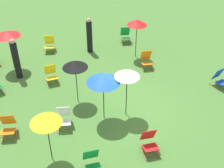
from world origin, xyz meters
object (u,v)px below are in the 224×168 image
object	(u,v)px
deckchair_6	(125,36)
umbrella_1	(46,120)
deckchair_4	(220,79)
umbrella_5	(7,34)
deckchair_0	(149,142)
deckchair_1	(146,60)
deckchair_7	(51,74)
deckchair_9	(49,44)
umbrella_4	(75,64)
umbrella_2	(127,73)
umbrella_3	(103,79)
person_1	(16,59)
umbrella_0	(137,22)
person_0	(89,36)
deckchair_11	(8,126)
deckchair_10	(64,118)
deckchair_5	(92,162)

from	to	relation	value
deckchair_6	umbrella_1	bearing A→B (deg)	-113.34
deckchair_4	umbrella_5	distance (m)	9.41
deckchair_0	deckchair_1	bearing A→B (deg)	72.14
deckchair_0	deckchair_7	distance (m)	5.55
deckchair_9	umbrella_4	bearing A→B (deg)	-71.26
deckchair_4	umbrella_1	size ratio (longest dim) A/B	0.48
deckchair_9	umbrella_2	size ratio (longest dim) A/B	0.43
umbrella_3	person_1	distance (m)	4.78
umbrella_0	deckchair_6	bearing A→B (deg)	86.03
deckchair_0	umbrella_2	xyz separation A→B (m)	(-0.03, 1.95, 1.49)
deckchair_4	umbrella_2	bearing A→B (deg)	170.32
umbrella_2	umbrella_5	world-z (taller)	umbrella_2
umbrella_1	umbrella_5	xyz separation A→B (m)	(-0.64, 6.02, 0.12)
deckchair_1	person_0	xyz separation A→B (m)	(-2.06, 2.34, 0.51)
umbrella_3	umbrella_4	world-z (taller)	umbrella_3
umbrella_0	umbrella_1	size ratio (longest dim) A/B	1.12
umbrella_0	umbrella_5	xyz separation A→B (m)	(-5.79, 0.93, -0.05)
deckchair_0	deckchair_6	world-z (taller)	same
deckchair_6	umbrella_3	bearing A→B (deg)	-104.63
deckchair_11	person_1	world-z (taller)	person_1
person_1	deckchair_10	bearing A→B (deg)	-167.67
deckchair_5	umbrella_0	distance (m)	7.39
deckchair_5	umbrella_1	xyz separation A→B (m)	(-1.08, 0.91, 1.28)
deckchair_1	umbrella_3	bearing A→B (deg)	-126.92
umbrella_4	deckchair_0	bearing A→B (deg)	-65.42
deckchair_1	umbrella_5	bearing A→B (deg)	172.13
deckchair_7	umbrella_1	xyz separation A→B (m)	(-0.81, -4.31, 1.28)
deckchair_4	umbrella_4	xyz separation A→B (m)	(-5.97, 1.07, 1.36)
deckchair_10	umbrella_4	size ratio (longest dim) A/B	0.46
umbrella_1	umbrella_2	size ratio (longest dim) A/B	0.88
deckchair_9	umbrella_4	xyz separation A→B (m)	(0.30, -4.52, 1.36)
deckchair_4	umbrella_0	size ratio (longest dim) A/B	0.43
deckchair_4	deckchair_9	world-z (taller)	same
deckchair_11	person_1	distance (m)	3.69
deckchair_4	deckchair_5	size ratio (longest dim) A/B	1.02
deckchair_10	person_0	world-z (taller)	person_0
deckchair_5	deckchair_7	bearing A→B (deg)	97.45
deckchair_5	umbrella_0	size ratio (longest dim) A/B	0.42
deckchair_4	person_1	xyz separation A→B (m)	(-8.00, 3.62, 0.55)
deckchair_0	deckchair_11	xyz separation A→B (m)	(-4.28, 2.33, 0.00)
deckchair_6	umbrella_0	world-z (taller)	umbrella_0
deckchair_4	deckchair_5	bearing A→B (deg)	-173.20
umbrella_2	umbrella_5	size ratio (longest dim) A/B	1.06
deckchair_5	deckchair_6	world-z (taller)	same
umbrella_3	deckchair_1	bearing A→B (deg)	41.95
umbrella_1	umbrella_3	distance (m)	2.56
umbrella_5	umbrella_1	bearing A→B (deg)	-83.96
deckchair_1	deckchair_4	world-z (taller)	same
deckchair_11	umbrella_4	bearing A→B (deg)	34.00
deckchair_1	deckchair_11	xyz separation A→B (m)	(-6.42, -2.42, 0.00)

